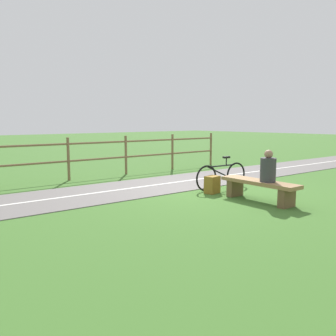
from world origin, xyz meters
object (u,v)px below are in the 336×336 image
at_px(person_seated, 268,168).
at_px(bench, 259,187).
at_px(bicycle, 222,176).
at_px(backpack, 212,185).

bearing_deg(person_seated, bench, 0.00).
height_order(bench, person_seated, person_seated).
xyz_separation_m(bicycle, backpack, (-0.19, 0.58, -0.14)).
bearing_deg(bench, bicycle, -14.06).
bearing_deg(backpack, bicycle, -71.42).
distance_m(person_seated, backpack, 1.57).
xyz_separation_m(bench, bicycle, (1.45, -0.44, 0.03)).
bearing_deg(person_seated, backpack, 7.60).
distance_m(bench, backpack, 1.27).
bearing_deg(bicycle, backpack, 24.41).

